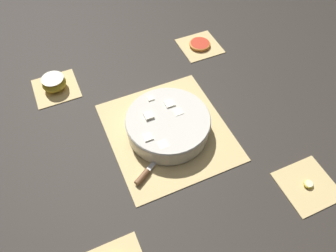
% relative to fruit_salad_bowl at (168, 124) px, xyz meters
% --- Properties ---
extents(ground_plane, '(6.00, 6.00, 0.00)m').
position_rel_fruit_salad_bowl_xyz_m(ground_plane, '(-0.00, 0.00, -0.04)').
color(ground_plane, '#2D2823').
extents(bamboo_mat_center, '(0.42, 0.38, 0.01)m').
position_rel_fruit_salad_bowl_xyz_m(bamboo_mat_center, '(-0.00, 0.00, -0.04)').
color(bamboo_mat_center, '#D6B775').
rests_on(bamboo_mat_center, ground_plane).
extents(coaster_mat_near_left, '(0.16, 0.16, 0.01)m').
position_rel_fruit_salad_bowl_xyz_m(coaster_mat_near_left, '(-0.35, -0.30, -0.04)').
color(coaster_mat_near_left, '#D6B775').
rests_on(coaster_mat_near_left, ground_plane).
extents(coaster_mat_near_right, '(0.16, 0.16, 0.01)m').
position_rel_fruit_salad_bowl_xyz_m(coaster_mat_near_right, '(0.35, -0.30, -0.04)').
color(coaster_mat_near_right, '#D6B775').
rests_on(coaster_mat_near_right, ground_plane).
extents(coaster_mat_far_right, '(0.16, 0.16, 0.01)m').
position_rel_fruit_salad_bowl_xyz_m(coaster_mat_far_right, '(0.35, 0.30, -0.04)').
color(coaster_mat_far_right, '#D6B775').
rests_on(coaster_mat_far_right, ground_plane).
extents(fruit_salad_bowl, '(0.28, 0.28, 0.08)m').
position_rel_fruit_salad_bowl_xyz_m(fruit_salad_bowl, '(0.00, 0.00, 0.00)').
color(fruit_salad_bowl, silver).
rests_on(fruit_salad_bowl, bamboo_mat_center).
extents(paring_knife, '(0.09, 0.13, 0.02)m').
position_rel_fruit_salad_bowl_xyz_m(paring_knife, '(-0.13, 0.14, -0.03)').
color(paring_knife, silver).
rests_on(paring_knife, bamboo_mat_center).
extents(apple_half, '(0.09, 0.09, 0.05)m').
position_rel_fruit_salad_bowl_xyz_m(apple_half, '(0.35, 0.30, -0.01)').
color(apple_half, gold).
rests_on(apple_half, coaster_mat_far_right).
extents(banana_coin_single, '(0.03, 0.03, 0.01)m').
position_rel_fruit_salad_bowl_xyz_m(banana_coin_single, '(-0.35, -0.30, -0.03)').
color(banana_coin_single, beige).
rests_on(banana_coin_single, coaster_mat_near_left).
extents(grapefruit_slice, '(0.09, 0.09, 0.01)m').
position_rel_fruit_salad_bowl_xyz_m(grapefruit_slice, '(0.35, -0.30, -0.03)').
color(grapefruit_slice, red).
rests_on(grapefruit_slice, coaster_mat_near_right).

